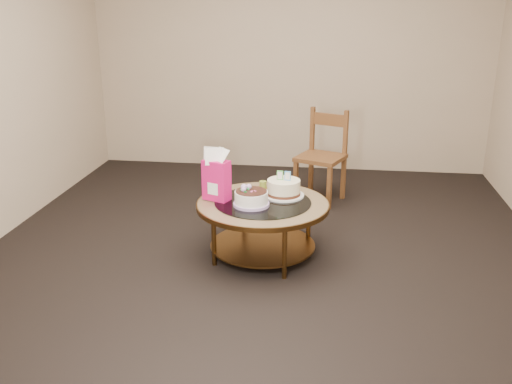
# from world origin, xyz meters

# --- Properties ---
(ground) EXTENTS (5.00, 5.00, 0.00)m
(ground) POSITION_xyz_m (0.00, 0.00, 0.00)
(ground) COLOR black
(ground) RESTS_ON ground
(room_walls) EXTENTS (4.52, 5.02, 2.61)m
(room_walls) POSITION_xyz_m (0.00, 0.00, 1.54)
(room_walls) COLOR tan
(room_walls) RESTS_ON ground
(coffee_table) EXTENTS (1.02, 1.02, 0.46)m
(coffee_table) POSITION_xyz_m (0.00, -0.00, 0.38)
(coffee_table) COLOR brown
(coffee_table) RESTS_ON ground
(decorated_cake) EXTENTS (0.27, 0.27, 0.16)m
(decorated_cake) POSITION_xyz_m (-0.08, -0.09, 0.51)
(decorated_cake) COLOR #B293D0
(decorated_cake) RESTS_ON coffee_table
(cream_cake) EXTENTS (0.32, 0.32, 0.20)m
(cream_cake) POSITION_xyz_m (0.14, 0.15, 0.52)
(cream_cake) COLOR white
(cream_cake) RESTS_ON coffee_table
(gift_bag) EXTENTS (0.23, 0.20, 0.40)m
(gift_bag) POSITION_xyz_m (-0.36, 0.01, 0.66)
(gift_bag) COLOR #E3157B
(gift_bag) RESTS_ON coffee_table
(pillar_candle) EXTENTS (0.12, 0.12, 0.08)m
(pillar_candle) POSITION_xyz_m (-0.03, 0.27, 0.49)
(pillar_candle) COLOR tan
(pillar_candle) RESTS_ON coffee_table
(dining_chair) EXTENTS (0.54, 0.54, 0.90)m
(dining_chair) POSITION_xyz_m (0.42, 1.39, 0.46)
(dining_chair) COLOR brown
(dining_chair) RESTS_ON ground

